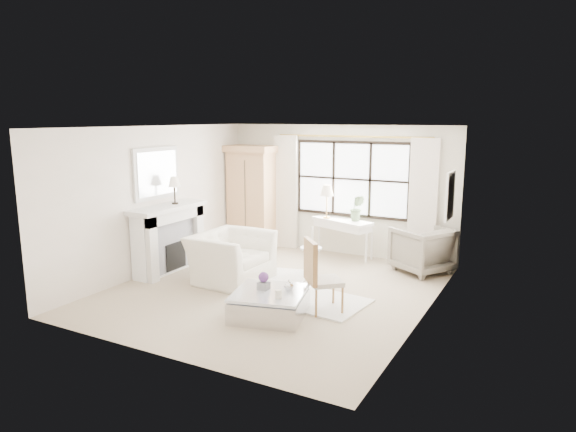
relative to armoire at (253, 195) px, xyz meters
name	(u,v)px	position (x,y,z in m)	size (l,w,h in m)	color
floor	(274,290)	(1.93, -2.44, -1.14)	(5.50, 5.50, 0.00)	#BFAB8E
ceiling	(273,127)	(1.93, -2.44, 1.56)	(5.50, 5.50, 0.00)	white
wall_back	(338,190)	(1.93, 0.31, 0.21)	(5.00, 5.00, 0.00)	white
wall_front	(156,248)	(1.93, -5.19, 0.21)	(5.00, 5.00, 0.00)	silver
wall_left	(156,199)	(-0.57, -2.44, 0.21)	(5.50, 5.50, 0.00)	white
wall_right	(427,226)	(4.43, -2.44, 0.21)	(5.50, 5.50, 0.00)	beige
window_pane	(352,179)	(2.23, 0.29, 0.46)	(2.40, 0.02, 1.50)	white
window_frame	(352,179)	(2.23, 0.28, 0.46)	(2.50, 0.04, 1.50)	black
curtain_rod	(352,136)	(2.23, 0.23, 1.33)	(0.04, 0.04, 3.30)	#B2903D
curtain_left	(286,192)	(0.73, 0.21, 0.10)	(0.55, 0.10, 2.47)	silver
curtain_right	(423,203)	(3.73, 0.21, 0.10)	(0.55, 0.10, 2.47)	white
fireplace	(168,238)	(-0.34, -2.44, -0.49)	(0.58, 1.66, 1.26)	white
mirror_frame	(156,173)	(-0.54, -2.44, 0.70)	(0.05, 1.15, 0.95)	silver
mirror_glass	(158,173)	(-0.51, -2.44, 0.70)	(0.02, 1.00, 0.80)	silver
art_frame	(450,196)	(4.40, -0.74, 0.41)	(0.04, 0.62, 0.82)	white
art_canvas	(449,196)	(4.38, -0.74, 0.41)	(0.01, 0.52, 0.72)	beige
mantel_lamp	(174,183)	(-0.28, -2.27, 0.51)	(0.22, 0.22, 0.51)	black
armoire	(253,195)	(0.00, 0.00, 0.00)	(1.15, 0.75, 2.24)	tan
console_table	(342,239)	(2.16, -0.02, -0.74)	(1.38, 0.86, 0.80)	white
console_lamp	(327,191)	(1.82, -0.04, 0.22)	(0.28, 0.28, 0.69)	gold
orchid_plant	(357,208)	(2.48, -0.02, -0.08)	(0.29, 0.23, 0.53)	#607E54
side_table	(311,256)	(2.09, -1.33, -0.81)	(0.40, 0.40, 0.51)	white
rug_left	(260,277)	(1.37, -1.98, -1.12)	(1.68, 1.19, 0.03)	white
rug_right	(318,301)	(2.83, -2.61, -1.13)	(1.45, 1.09, 0.03)	white
club_armchair	(231,257)	(1.02, -2.37, -0.71)	(1.31, 1.15, 0.85)	white
wingback_chair	(422,250)	(3.87, -0.25, -0.71)	(0.92, 0.95, 0.86)	gray
french_chair	(323,291)	(3.06, -2.92, -0.83)	(0.68, 0.68, 1.08)	#B1804A
coffee_table	(270,304)	(2.46, -3.48, -0.96)	(1.22, 1.22, 0.38)	silver
planter_box	(264,286)	(2.34, -3.44, -0.70)	(0.15, 0.15, 0.11)	slate
planter_flowers	(264,277)	(2.34, -3.44, -0.57)	(0.15, 0.15, 0.15)	#5D317A
pillar_candle	(278,294)	(2.71, -3.67, -0.70)	(0.09, 0.09, 0.12)	silver
coffee_vase	(289,285)	(2.67, -3.29, -0.68)	(0.15, 0.15, 0.15)	silver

